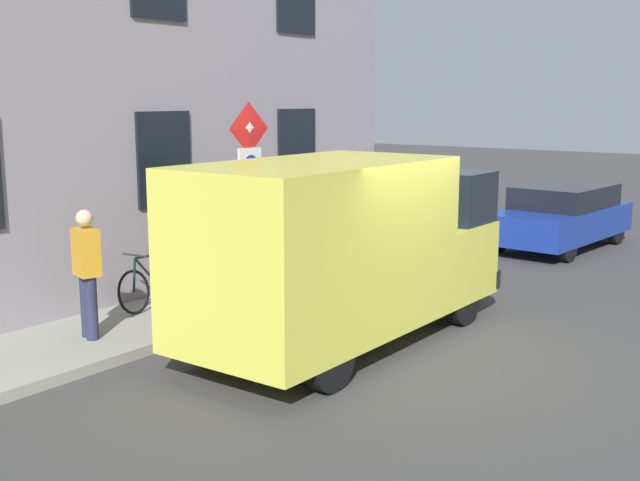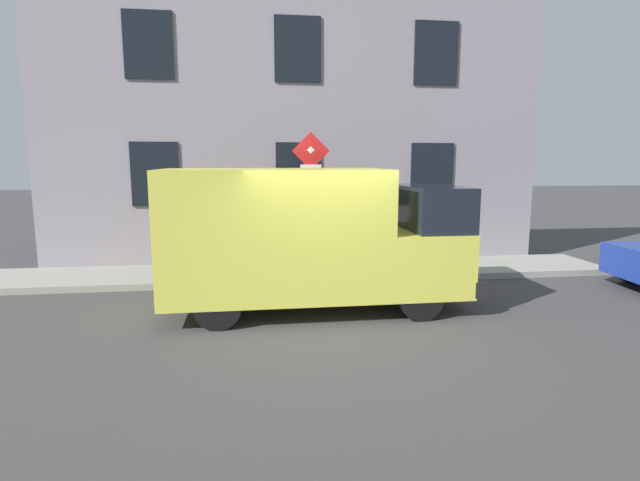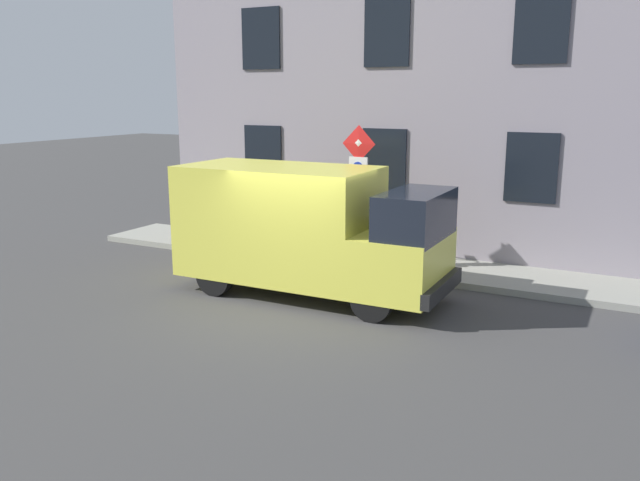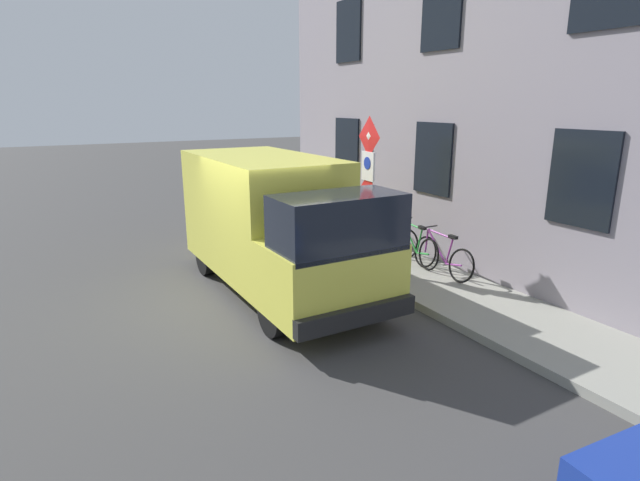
{
  "view_description": "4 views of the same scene",
  "coord_description": "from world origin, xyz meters",
  "views": [
    {
      "loc": [
        -5.09,
        8.59,
        3.28
      ],
      "look_at": [
        1.61,
        -0.34,
        1.26
      ],
      "focal_mm": 44.34,
      "sensor_mm": 36.0,
      "label": 1
    },
    {
      "loc": [
        -7.8,
        1.12,
        2.65
      ],
      "look_at": [
        2.42,
        -0.26,
        0.98
      ],
      "focal_mm": 28.07,
      "sensor_mm": 36.0,
      "label": 2
    },
    {
      "loc": [
        -10.02,
        -5.77,
        3.88
      ],
      "look_at": [
        1.64,
        0.26,
        0.91
      ],
      "focal_mm": 36.57,
      "sensor_mm": 36.0,
      "label": 3
    },
    {
      "loc": [
        -2.9,
        -8.14,
        3.46
      ],
      "look_at": [
        1.67,
        -0.07,
        0.92
      ],
      "focal_mm": 28.21,
      "sensor_mm": 36.0,
      "label": 4
    }
  ],
  "objects": [
    {
      "name": "bicycle_green",
      "position": [
        3.93,
        -0.16,
        0.51
      ],
      "size": [
        0.46,
        1.71,
        0.89
      ],
      "rotation": [
        0.0,
        0.0,
        1.47
      ],
      "color": "black",
      "rests_on": "sidewalk_slab"
    },
    {
      "name": "building_facade",
      "position": [
        4.83,
        0.0,
        3.63
      ],
      "size": [
        0.75,
        12.32,
        7.25
      ],
      "color": "gray",
      "rests_on": "ground_plane"
    },
    {
      "name": "delivery_van",
      "position": [
        0.83,
        0.15,
        1.33
      ],
      "size": [
        2.03,
        5.34,
        2.5
      ],
      "rotation": [
        0.0,
        0.0,
        4.72
      ],
      "color": "#DFDA4A",
      "rests_on": "ground_plane"
    },
    {
      "name": "bicycle_black",
      "position": [
        3.93,
        0.71,
        0.51
      ],
      "size": [
        0.49,
        1.71,
        0.89
      ],
      "rotation": [
        0.0,
        0.0,
        1.71
      ],
      "color": "black",
      "rests_on": "sidewalk_slab"
    },
    {
      "name": "bicycle_purple",
      "position": [
        3.93,
        -1.03,
        0.51
      ],
      "size": [
        0.46,
        1.71,
        0.89
      ],
      "rotation": [
        0.0,
        0.0,
        1.55
      ],
      "color": "black",
      "rests_on": "sidewalk_slab"
    },
    {
      "name": "sign_post_stacked",
      "position": [
        2.74,
        -0.1,
        2.04
      ],
      "size": [
        0.16,
        0.56,
        2.97
      ],
      "color": "#474C47",
      "rests_on": "sidewalk_slab"
    },
    {
      "name": "sidewalk_slab",
      "position": [
        3.51,
        0.0,
        0.07
      ],
      "size": [
        1.95,
        14.32,
        0.14
      ],
      "primitive_type": "cube",
      "color": "gray",
      "rests_on": "ground_plane"
    },
    {
      "name": "pedestrian",
      "position": [
        3.4,
        2.35,
        1.07
      ],
      "size": [
        0.46,
        0.37,
        1.72
      ],
      "rotation": [
        0.0,
        0.0,
        4.41
      ],
      "color": "#262B47",
      "rests_on": "sidewalk_slab"
    },
    {
      "name": "ground_plane",
      "position": [
        0.0,
        0.0,
        0.0
      ],
      "size": [
        80.0,
        80.0,
        0.0
      ],
      "primitive_type": "plane",
      "color": "#3E3D3D"
    }
  ]
}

